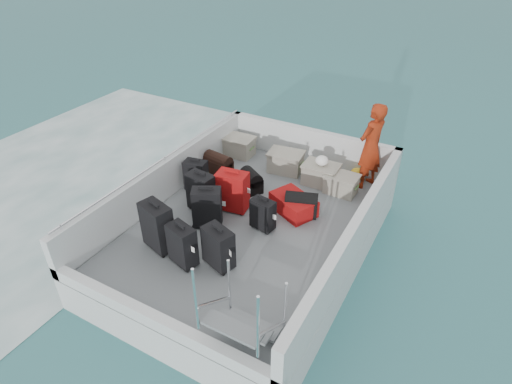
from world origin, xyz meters
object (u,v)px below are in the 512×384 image
Objects in this scene: suitcase_0 at (157,227)px; suitcase_6 at (218,248)px; crate_0 at (238,147)px; passenger at (371,146)px; suitcase_5 at (233,192)px; suitcase_7 at (263,215)px; suitcase_1 at (201,193)px; suitcase_2 at (196,176)px; crate_1 at (286,162)px; crate_3 at (341,185)px; suitcase_8 at (293,204)px; suitcase_3 at (182,246)px; suitcase_4 at (207,208)px; crate_2 at (321,175)px.

suitcase_0 is 1.22× the size of suitcase_6.
passenger is (2.71, 0.14, 0.62)m from crate_0.
suitcase_5 is 0.75m from suitcase_7.
suitcase_1 is 1.18× the size of suitcase_2.
suitcase_6 is 1.00× the size of crate_1.
suitcase_7 reaches higher than crate_3.
suitcase_8 is at bearing 80.36° from suitcase_7.
suitcase_3 reaches higher than suitcase_7.
suitcase_4 is (-0.21, 0.92, 0.02)m from suitcase_3.
suitcase_3 is 1.03× the size of suitcase_6.
suitcase_6 is at bearing 1.65° from passenger.
suitcase_1 is 3.12m from passenger.
suitcase_0 reaches higher than crate_2.
crate_0 is (-0.04, 1.54, -0.11)m from suitcase_2.
suitcase_4 is at bearing 152.59° from suitcase_6.
suitcase_6 reaches higher than crate_0.
passenger is (1.88, 2.47, 0.47)m from suitcase_4.
suitcase_8 is (1.40, 0.71, -0.20)m from suitcase_1.
suitcase_3 is at bearing -136.73° from suitcase_6.
passenger is at bearing 39.08° from suitcase_5.
crate_0 is at bearing 81.68° from suitcase_2.
passenger reaches higher than suitcase_3.
suitcase_1 is 0.66m from suitcase_2.
suitcase_0 is 1.31× the size of suitcase_2.
passenger reaches higher than suitcase_8.
suitcase_6 is (1.01, 0.11, -0.07)m from suitcase_0.
suitcase_4 reaches higher than suitcase_6.
suitcase_2 reaches higher than crate_2.
suitcase_7 is at bearing -49.99° from crate_0.
suitcase_8 is 0.47× the size of passenger.
suitcase_6 reaches higher than suitcase_2.
crate_0 is at bearing 139.96° from suitcase_7.
suitcase_5 reaches higher than suitcase_7.
suitcase_5 is 1.27× the size of crate_3.
suitcase_2 is at bearing 105.93° from suitcase_4.
crate_1 is (0.13, 3.12, -0.13)m from suitcase_3.
suitcase_3 reaches higher than crate_2.
suitcase_0 is at bearing -175.39° from suitcase_3.
suitcase_1 reaches higher than crate_3.
suitcase_6 is at bearing -87.80° from suitcase_7.
crate_3 is at bearing 75.64° from suitcase_7.
suitcase_1 is at bearing -76.23° from crate_0.
suitcase_1 is 2.01m from crate_1.
crate_3 reaches higher than suitcase_8.
suitcase_1 reaches higher than crate_1.
suitcase_8 is 1.35× the size of crate_3.
suitcase_7 reaches higher than crate_2.
suitcase_0 reaches higher than crate_1.
suitcase_7 is at bearing -114.31° from crate_3.
crate_1 is at bearing 172.14° from crate_2.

